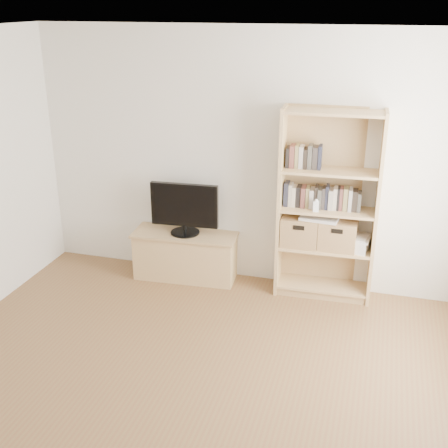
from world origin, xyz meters
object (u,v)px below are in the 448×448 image
at_px(basket_left, 300,230).
at_px(laptop, 320,217).
at_px(baby_monitor, 316,206).
at_px(television, 184,208).
at_px(basket_right, 338,234).
at_px(bookshelf, 328,207).
at_px(tv_stand, 186,256).

xyz_separation_m(basket_left, laptop, (0.19, -0.00, 0.16)).
bearing_deg(laptop, baby_monitor, -105.62).
xyz_separation_m(television, baby_monitor, (1.36, -0.08, 0.19)).
xyz_separation_m(television, basket_right, (1.58, 0.03, -0.12)).
bearing_deg(bookshelf, laptop, -166.35).
height_order(bookshelf, television, bookshelf).
distance_m(bookshelf, laptop, 0.13).
distance_m(basket_left, basket_right, 0.37).
bearing_deg(bookshelf, basket_right, -2.60).
xyz_separation_m(basket_right, laptop, (-0.18, -0.02, 0.16)).
distance_m(tv_stand, television, 0.55).
relative_size(television, baby_monitor, 6.88).
relative_size(basket_right, laptop, 0.99).
height_order(bookshelf, basket_right, bookshelf).
xyz_separation_m(tv_stand, bookshelf, (1.46, 0.03, 0.70)).
relative_size(baby_monitor, basket_left, 0.29).
bearing_deg(tv_stand, basket_left, -3.03).
bearing_deg(baby_monitor, bookshelf, 39.37).
height_order(baby_monitor, basket_right, baby_monitor).
distance_m(tv_stand, basket_left, 1.28).
bearing_deg(television, tv_stand, -3.56).
xyz_separation_m(bookshelf, basket_left, (-0.25, -0.02, -0.27)).
relative_size(baby_monitor, basket_right, 0.29).
distance_m(television, basket_right, 1.58).
bearing_deg(basket_left, bookshelf, 1.35).
bearing_deg(tv_stand, bookshelf, -2.57).
height_order(television, basket_right, television).
height_order(television, basket_left, television).
xyz_separation_m(tv_stand, baby_monitor, (1.36, -0.08, 0.73)).
bearing_deg(bookshelf, baby_monitor, -135.00).
bearing_deg(bookshelf, tv_stand, 178.95).
distance_m(television, baby_monitor, 1.38).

